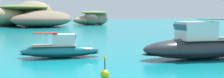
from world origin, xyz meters
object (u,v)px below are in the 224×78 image
object	(u,v)px
islet_small	(92,19)
motorboat_teal	(60,49)
islet_large	(29,16)
channel_buoy	(105,73)
motorboat_charcoal	(200,46)

from	to	relation	value
islet_small	motorboat_teal	world-z (taller)	islet_small
islet_large	islet_small	world-z (taller)	islet_large
channel_buoy	islet_small	bearing A→B (deg)	82.07
islet_large	motorboat_charcoal	bearing A→B (deg)	-74.11
motorboat_charcoal	channel_buoy	world-z (taller)	motorboat_charcoal
islet_small	motorboat_teal	bearing A→B (deg)	-100.76
islet_large	motorboat_charcoal	world-z (taller)	islet_large
islet_large	channel_buoy	distance (m)	75.73
motorboat_charcoal	islet_large	bearing A→B (deg)	105.89
islet_large	motorboat_charcoal	xyz separation A→B (m)	(19.72, -69.26, -1.94)
motorboat_teal	islet_small	bearing A→B (deg)	79.24
motorboat_charcoal	motorboat_teal	bearing A→B (deg)	164.92
islet_small	motorboat_teal	size ratio (longest dim) A/B	2.27
motorboat_teal	motorboat_charcoal	distance (m)	12.58
islet_small	motorboat_charcoal	world-z (taller)	islet_small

